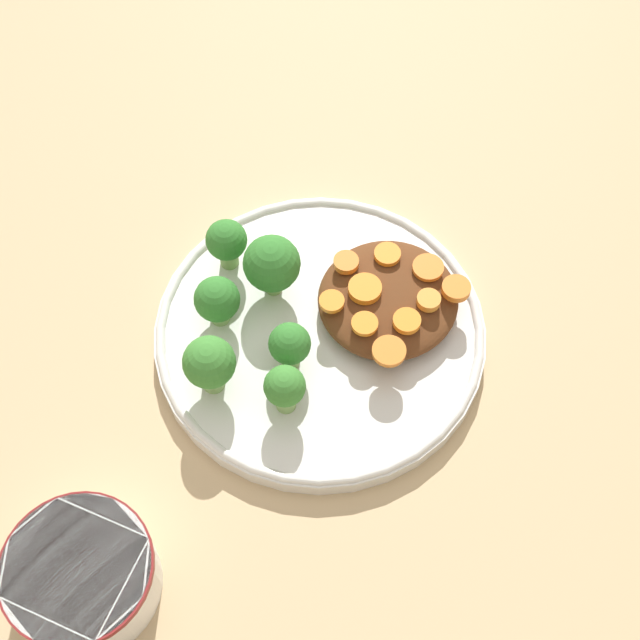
{
  "coord_description": "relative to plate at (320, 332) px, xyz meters",
  "views": [
    {
      "loc": [
        0.26,
        0.26,
        0.65
      ],
      "look_at": [
        0.0,
        0.0,
        0.03
      ],
      "focal_mm": 50.0,
      "sensor_mm": 36.0,
      "label": 1
    }
  ],
  "objects": [
    {
      "name": "carrot_slice_8",
      "position": [
        -0.05,
        -0.02,
        0.03
      ],
      "size": [
        0.02,
        0.02,
        0.01
      ],
      "primitive_type": "cylinder",
      "color": "orange",
      "rests_on": "stew_mound"
    },
    {
      "name": "broccoli_floret_2",
      "position": [
        0.04,
        0.01,
        0.03
      ],
      "size": [
        0.03,
        0.03,
        0.05
      ],
      "color": "#759E51",
      "rests_on": "plate"
    },
    {
      "name": "carrot_slice_0",
      "position": [
        -0.01,
        0.06,
        0.03
      ],
      "size": [
        0.03,
        0.03,
        0.0
      ],
      "primitive_type": "cylinder",
      "color": "orange",
      "rests_on": "stew_mound"
    },
    {
      "name": "broccoli_floret_0",
      "position": [
        0.05,
        -0.07,
        0.03
      ],
      "size": [
        0.04,
        0.04,
        0.05
      ],
      "color": "#7FA85B",
      "rests_on": "plate"
    },
    {
      "name": "carrot_slice_2",
      "position": [
        -0.08,
        -0.0,
        0.03
      ],
      "size": [
        0.02,
        0.02,
        0.0
      ],
      "primitive_type": "cylinder",
      "color": "orange",
      "rests_on": "stew_mound"
    },
    {
      "name": "broccoli_floret_3",
      "position": [
        0.1,
        -0.02,
        0.04
      ],
      "size": [
        0.04,
        0.04,
        0.06
      ],
      "color": "#7FA85B",
      "rests_on": "plate"
    },
    {
      "name": "broccoli_floret_1",
      "position": [
        0.01,
        -0.1,
        0.04
      ],
      "size": [
        0.03,
        0.03,
        0.05
      ],
      "color": "#759E51",
      "rests_on": "plate"
    },
    {
      "name": "carrot_slice_1",
      "position": [
        -0.04,
        0.01,
        0.03
      ],
      "size": [
        0.03,
        0.03,
        0.01
      ],
      "primitive_type": "cylinder",
      "color": "orange",
      "rests_on": "stew_mound"
    },
    {
      "name": "plate",
      "position": [
        0.0,
        0.0,
        0.0
      ],
      "size": [
        0.27,
        0.27,
        0.02
      ],
      "color": "silver",
      "rests_on": "ground_plane"
    },
    {
      "name": "carrot_slice_5",
      "position": [
        -0.09,
        0.03,
        0.03
      ],
      "size": [
        0.03,
        0.03,
        0.0
      ],
      "primitive_type": "cylinder",
      "color": "orange",
      "rests_on": "stew_mound"
    },
    {
      "name": "dip_bowl",
      "position": [
        0.26,
        0.03,
        0.02
      ],
      "size": [
        0.11,
        0.11,
        0.05
      ],
      "color": "white",
      "rests_on": "ground_plane"
    },
    {
      "name": "carrot_slice_9",
      "position": [
        -0.09,
        0.06,
        0.03
      ],
      "size": [
        0.02,
        0.02,
        0.01
      ],
      "primitive_type": "cylinder",
      "color": "orange",
      "rests_on": "stew_mound"
    },
    {
      "name": "carrot_slice_7",
      "position": [
        -0.01,
        0.0,
        0.03
      ],
      "size": [
        0.02,
        0.02,
        0.0
      ],
      "primitive_type": "cylinder",
      "color": "orange",
      "rests_on": "stew_mound"
    },
    {
      "name": "broccoli_floret_5",
      "position": [
        0.0,
        -0.06,
        0.04
      ],
      "size": [
        0.05,
        0.05,
        0.06
      ],
      "color": "#7FA85B",
      "rests_on": "plate"
    },
    {
      "name": "carrot_slice_6",
      "position": [
        -0.04,
        0.05,
        0.03
      ],
      "size": [
        0.02,
        0.02,
        0.01
      ],
      "primitive_type": "cylinder",
      "color": "orange",
      "rests_on": "stew_mound"
    },
    {
      "name": "ground_plane",
      "position": [
        0.0,
        0.0,
        -0.01
      ],
      "size": [
        4.0,
        4.0,
        0.0
      ],
      "primitive_type": "plane",
      "color": "tan"
    },
    {
      "name": "carrot_slice_4",
      "position": [
        -0.07,
        0.05,
        0.04
      ],
      "size": [
        0.02,
        0.02,
        0.01
      ],
      "primitive_type": "cylinder",
      "color": "orange",
      "rests_on": "stew_mound"
    },
    {
      "name": "carrot_slice_3",
      "position": [
        -0.02,
        0.03,
        0.03
      ],
      "size": [
        0.02,
        0.02,
        0.0
      ],
      "primitive_type": "cylinder",
      "color": "orange",
      "rests_on": "stew_mound"
    },
    {
      "name": "broccoli_floret_4",
      "position": [
        0.07,
        0.03,
        0.04
      ],
      "size": [
        0.03,
        0.03,
        0.05
      ],
      "color": "#7FA85B",
      "rests_on": "plate"
    },
    {
      "name": "stew_mound",
      "position": [
        -0.05,
        0.02,
        0.02
      ],
      "size": [
        0.12,
        0.11,
        0.03
      ],
      "primitive_type": "ellipsoid",
      "color": "#5B3319",
      "rests_on": "plate"
    }
  ]
}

